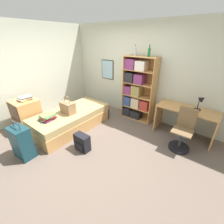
% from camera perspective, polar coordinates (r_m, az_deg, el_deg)
% --- Properties ---
extents(ground_plane, '(14.00, 14.00, 0.00)m').
position_cam_1_polar(ground_plane, '(3.73, -7.27, -9.62)').
color(ground_plane, '#66564C').
extents(wall_back, '(10.00, 0.09, 2.60)m').
position_cam_1_polar(wall_back, '(4.52, 8.25, 14.89)').
color(wall_back, beige).
rests_on(wall_back, ground_plane).
extents(wall_left, '(0.06, 10.00, 2.60)m').
position_cam_1_polar(wall_left, '(4.93, -26.99, 13.33)').
color(wall_left, beige).
rests_on(wall_left, ground_plane).
extents(bed, '(0.98, 2.00, 0.47)m').
position_cam_1_polar(bed, '(4.14, -15.09, -2.63)').
color(bed, tan).
rests_on(bed, ground_plane).
extents(handbag, '(0.36, 0.23, 0.46)m').
position_cam_1_polar(handbag, '(3.89, -16.48, 1.63)').
color(handbag, '#93704C').
rests_on(handbag, bed).
extents(book_stack_on_bed, '(0.35, 0.39, 0.13)m').
position_cam_1_polar(book_stack_on_bed, '(3.77, -23.30, -1.76)').
color(book_stack_on_bed, '#334C84').
rests_on(book_stack_on_bed, bed).
extents(suitcase, '(0.43, 0.29, 0.80)m').
position_cam_1_polar(suitcase, '(3.48, -31.13, -9.92)').
color(suitcase, '#143842').
rests_on(suitcase, ground_plane).
extents(dresser, '(0.59, 0.58, 0.80)m').
position_cam_1_polar(dresser, '(4.45, -29.68, -0.94)').
color(dresser, tan).
rests_on(dresser, ground_plane).
extents(magazine_pile_on_dresser, '(0.31, 0.34, 0.09)m').
position_cam_1_polar(magazine_pile_on_dresser, '(4.30, -30.29, 4.57)').
color(magazine_pile_on_dresser, '#7A336B').
rests_on(magazine_pile_on_dresser, dresser).
extents(bookcase, '(0.89, 0.36, 1.77)m').
position_cam_1_polar(bookcase, '(4.32, 9.15, 8.02)').
color(bookcase, tan).
rests_on(bookcase, ground_plane).
extents(bottle_green, '(0.06, 0.06, 0.26)m').
position_cam_1_polar(bottle_green, '(4.19, 8.81, 21.82)').
color(bottle_green, '#B7BCC1').
rests_on(bottle_green, bookcase).
extents(bottle_brown, '(0.07, 0.07, 0.27)m').
position_cam_1_polar(bottle_brown, '(3.96, 13.94, 21.22)').
color(bottle_brown, '#1E6B2D').
rests_on(bottle_brown, bookcase).
extents(desk, '(1.31, 0.56, 0.73)m').
position_cam_1_polar(desk, '(3.92, 26.24, -1.62)').
color(desk, tan).
rests_on(desk, ground_plane).
extents(desk_lamp, '(0.21, 0.16, 0.36)m').
position_cam_1_polar(desk_lamp, '(3.80, 30.87, 3.66)').
color(desk_lamp, black).
rests_on(desk_lamp, desk).
extents(desk_chair, '(0.43, 0.43, 0.91)m').
position_cam_1_polar(desk_chair, '(3.56, 25.02, -8.27)').
color(desk_chair, black).
rests_on(desk_chair, ground_plane).
extents(backpack, '(0.35, 0.21, 0.37)m').
position_cam_1_polar(backpack, '(3.31, -11.34, -11.30)').
color(backpack, black).
rests_on(backpack, ground_plane).
extents(waste_bin, '(0.26, 0.26, 0.29)m').
position_cam_1_polar(waste_bin, '(4.04, 25.51, -6.74)').
color(waste_bin, slate).
rests_on(waste_bin, ground_plane).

